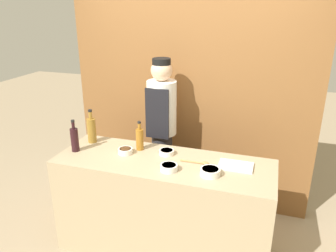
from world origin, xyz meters
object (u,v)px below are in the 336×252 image
Objects in this scene: sauce_bowl_red at (210,172)px; cutting_board at (236,166)px; bottle_amber at (140,139)px; wooden_spoon at (198,162)px; sauce_bowl_brown at (125,151)px; sauce_bowl_purple at (169,167)px; bottle_vinegar at (92,130)px; bottle_wine at (75,139)px; sauce_bowl_orange at (167,152)px; chef_center at (162,131)px.

sauce_bowl_red reaches higher than cutting_board.
sauce_bowl_red is 0.79m from bottle_amber.
cutting_board is 1.15× the size of wooden_spoon.
sauce_bowl_purple reaches higher than sauce_bowl_brown.
cutting_board is at bearing 24.36° from sauce_bowl_purple.
bottle_wine is at bearing -100.11° from bottle_vinegar.
bottle_wine is at bearing 176.98° from sauce_bowl_red.
wooden_spoon is (0.69, 0.01, -0.02)m from sauce_bowl_brown.
sauce_bowl_orange is at bearing -4.76° from bottle_amber.
sauce_bowl_orange is at bearing 175.17° from cutting_board.
sauce_bowl_brown reaches higher than cutting_board.
chef_center is (-0.85, 0.54, 0.01)m from cutting_board.
sauce_bowl_red is 0.53× the size of bottle_wine.
bottle_amber is at bearing 175.24° from sauce_bowl_orange.
bottle_wine is at bearing -158.87° from bottle_amber.
wooden_spoon is 0.79m from chef_center.
bottle_amber is at bearing -97.19° from chef_center.
bottle_amber is at bearing -1.97° from bottle_vinegar.
bottle_wine is (-0.95, 0.10, 0.09)m from sauce_bowl_purple.
bottle_wine reaches higher than sauce_bowl_brown.
chef_center reaches higher than sauce_bowl_brown.
bottle_vinegar is (-1.25, 0.30, 0.10)m from sauce_bowl_red.
bottle_amber reaches higher than cutting_board.
bottle_wine reaches higher than wooden_spoon.
sauce_bowl_brown is at bearing -177.20° from cutting_board.
bottle_amber is (-0.39, 0.31, 0.08)m from sauce_bowl_purple.
bottle_vinegar is 0.20× the size of chef_center.
wooden_spoon is at bearing 0.79° from sauce_bowl_brown.
sauce_bowl_brown is at bearing -104.41° from chef_center.
bottle_vinegar reaches higher than sauce_bowl_orange.
bottle_wine is 0.91× the size of bottle_vinegar.
sauce_bowl_orange is 0.45× the size of bottle_wine.
sauce_bowl_red is 0.65× the size of wooden_spoon.
sauce_bowl_brown is 0.08× the size of chef_center.
sauce_bowl_purple is 0.51m from bottle_amber.
chef_center reaches higher than sauce_bowl_red.
sauce_bowl_orange is at bearing 150.09° from sauce_bowl_red.
cutting_board is 1.44m from bottle_vinegar.
cutting_board is at bearing 7.14° from wooden_spoon.
wooden_spoon is at bearing 43.88° from sauce_bowl_purple.
bottle_vinegar is (-0.79, 0.04, 0.11)m from sauce_bowl_orange.
wooden_spoon is (1.15, 0.10, -0.11)m from bottle_wine.
bottle_wine is at bearing -166.91° from sauce_bowl_orange.
sauce_bowl_red is at bearing -13.64° from bottle_vinegar.
sauce_bowl_brown is 0.91× the size of sauce_bowl_purple.
sauce_bowl_brown is 0.46× the size of cutting_board.
sauce_bowl_red is 0.22m from wooden_spoon.
sauce_bowl_purple is at bearing -68.26° from sauce_bowl_orange.
bottle_vinegar reaches higher than sauce_bowl_red.
sauce_bowl_purple reaches higher than sauce_bowl_orange.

